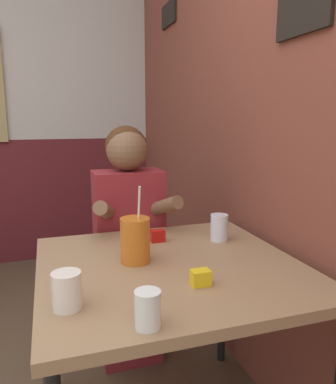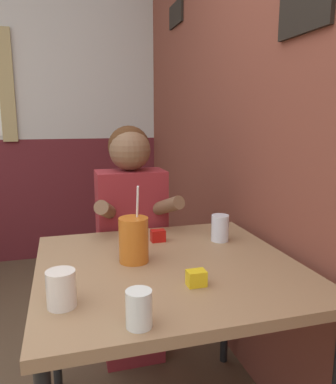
# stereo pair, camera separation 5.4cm
# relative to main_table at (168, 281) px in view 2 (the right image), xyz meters

# --- Properties ---
(brick_wall_right) EXTENTS (0.08, 4.70, 2.70)m
(brick_wall_right) POSITION_rel_main_table_xyz_m (0.53, 0.92, 0.66)
(brick_wall_right) COLOR brown
(brick_wall_right) RESTS_ON ground_plane
(main_table) EXTENTS (0.93, 0.90, 0.76)m
(main_table) POSITION_rel_main_table_xyz_m (0.00, 0.00, 0.00)
(main_table) COLOR #93704C
(main_table) RESTS_ON ground_plane
(person_seated) EXTENTS (0.42, 0.41, 1.25)m
(person_seated) POSITION_rel_main_table_xyz_m (-0.03, 0.58, -0.03)
(person_seated) COLOR maroon
(person_seated) RESTS_ON ground_plane
(cocktail_pitcher) EXTENTS (0.11, 0.11, 0.29)m
(cocktail_pitcher) POSITION_rel_main_table_xyz_m (-0.12, 0.05, 0.15)
(cocktail_pitcher) COLOR #C6661E
(cocktail_pitcher) RESTS_ON main_table
(glass_near_pitcher) EXTENTS (0.08, 0.08, 0.11)m
(glass_near_pitcher) POSITION_rel_main_table_xyz_m (0.29, 0.19, 0.13)
(glass_near_pitcher) COLOR silver
(glass_near_pitcher) RESTS_ON main_table
(glass_center) EXTENTS (0.07, 0.07, 0.10)m
(glass_center) POSITION_rel_main_table_xyz_m (-0.19, -0.38, 0.12)
(glass_center) COLOR silver
(glass_center) RESTS_ON main_table
(glass_far_side) EXTENTS (0.08, 0.08, 0.11)m
(glass_far_side) POSITION_rel_main_table_xyz_m (-0.38, -0.22, 0.12)
(glass_far_side) COLOR silver
(glass_far_side) RESTS_ON main_table
(condiment_ketchup) EXTENTS (0.06, 0.04, 0.05)m
(condiment_ketchup) POSITION_rel_main_table_xyz_m (0.03, 0.25, 0.09)
(condiment_ketchup) COLOR #B7140F
(condiment_ketchup) RESTS_ON main_table
(condiment_mustard) EXTENTS (0.06, 0.04, 0.05)m
(condiment_mustard) POSITION_rel_main_table_xyz_m (0.03, -0.20, 0.09)
(condiment_mustard) COLOR yellow
(condiment_mustard) RESTS_ON main_table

